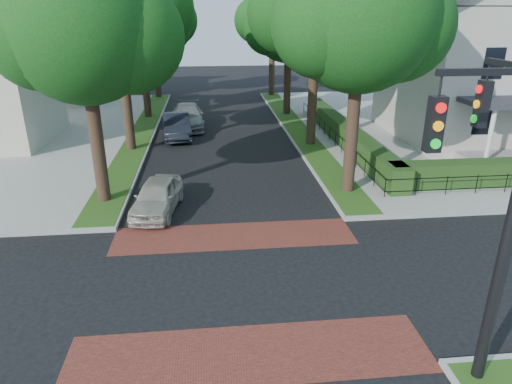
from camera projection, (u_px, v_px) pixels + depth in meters
ground at (240, 283)px, 14.26m from camera, size 120.00×120.00×0.00m
sidewalk_ne at (485, 125)px, 33.67m from camera, size 30.00×30.00×0.15m
crosswalk_far at (234, 236)px, 17.21m from camera, size 9.00×2.20×0.01m
crosswalk_near at (250, 354)px, 11.30m from camera, size 9.00×2.20×0.01m
grass_strip_ne at (297, 128)px, 32.36m from camera, size 1.60×29.80×0.02m
grass_strip_nw at (142, 132)px, 31.31m from camera, size 1.60×29.80×0.02m
tree_right_near at (362, 18)px, 18.65m from camera, size 7.75×6.67×10.66m
tree_right_mid at (317, 9)px, 25.92m from camera, size 8.25×7.09×11.22m
tree_right_far at (290, 25)px, 34.61m from camera, size 7.25×6.23×9.74m
tree_right_back at (273, 18)px, 42.79m from camera, size 7.50×6.45×10.20m
tree_left_near at (86, 29)px, 17.71m from camera, size 7.50×6.45×10.20m
tree_left_mid at (119, 2)px, 24.72m from camera, size 8.00×6.88×11.48m
tree_left_far at (142, 22)px, 33.46m from camera, size 7.00×6.02×9.86m
tree_left_back at (154, 16)px, 41.68m from camera, size 7.75×6.66×10.44m
hedge_main_road at (345, 133)px, 28.58m from camera, size 1.00×18.00×1.20m
fence_main_road at (333, 136)px, 28.56m from camera, size 0.06×18.00×0.90m
house_victorian at (500, 43)px, 28.42m from camera, size 13.00×13.05×12.48m
house_left_far at (39, 45)px, 40.43m from camera, size 10.00×9.00×10.14m
traffic_signal at (503, 188)px, 8.91m from camera, size 2.17×2.00×8.00m
parked_car_front at (157, 196)px, 19.06m from camera, size 2.24×4.27×1.39m
parked_car_middle at (177, 126)px, 30.23m from camera, size 2.19×4.96×1.58m
parked_car_rear at (188, 116)px, 32.85m from camera, size 2.54×5.67×1.61m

